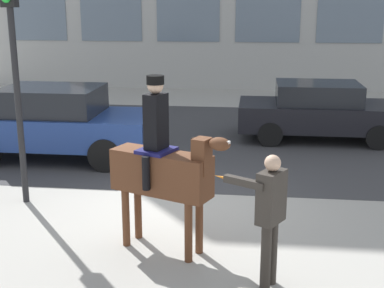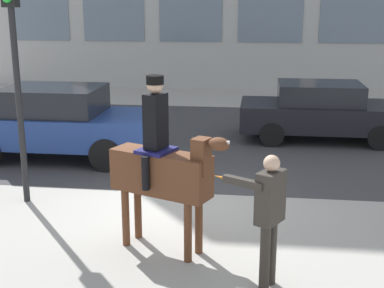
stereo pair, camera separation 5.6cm
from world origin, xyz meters
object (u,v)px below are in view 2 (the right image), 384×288
street_car_far_lane (322,111)px  traffic_light (14,47)px  mounted_horse_lead (163,167)px  pedestrian_bystander (268,211)px  street_car_near_lane (58,121)px

street_car_far_lane → traffic_light: bearing=-137.5°
mounted_horse_lead → traffic_light: bearing=172.7°
pedestrian_bystander → traffic_light: (-4.23, 2.43, 1.73)m
street_car_far_lane → traffic_light: traffic_light is taller
mounted_horse_lead → street_car_far_lane: (2.90, 6.78, -0.48)m
pedestrian_bystander → mounted_horse_lead: bearing=-0.4°
street_car_near_lane → traffic_light: (0.42, -2.77, 1.90)m
pedestrian_bystander → street_car_far_lane: bearing=-70.8°
mounted_horse_lead → pedestrian_bystander: (1.46, -0.85, -0.24)m
pedestrian_bystander → street_car_near_lane: bearing=-18.3°
mounted_horse_lead → traffic_light: traffic_light is taller
traffic_light → street_car_near_lane: bearing=98.6°
pedestrian_bystander → traffic_light: size_ratio=0.42×
mounted_horse_lead → pedestrian_bystander: 1.71m
traffic_light → street_car_far_lane: bearing=42.5°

